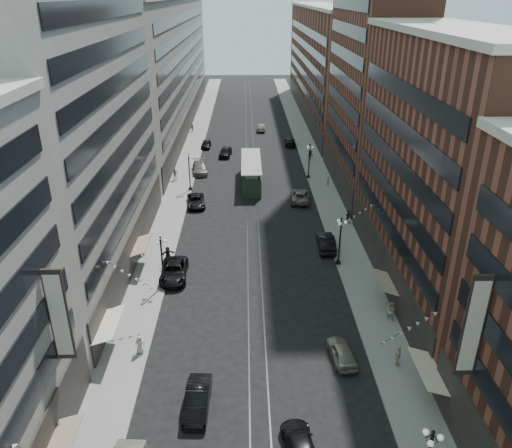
{
  "coord_description": "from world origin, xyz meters",
  "views": [
    {
      "loc": [
        -0.82,
        -15.44,
        27.15
      ],
      "look_at": [
        0.2,
        32.06,
        5.0
      ],
      "focal_mm": 35.0,
      "sensor_mm": 36.0,
      "label": 1
    }
  ],
  "objects": [
    {
      "name": "car_9",
      "position": [
        -8.4,
        77.71,
        0.72
      ],
      "size": [
        1.9,
        4.29,
        1.44
      ],
      "primitive_type": "imported",
      "rotation": [
        0.0,
        0.0,
        -0.05
      ],
      "color": "black",
      "rests_on": "ground"
    },
    {
      "name": "car_6",
      "position": [
        2.47,
        7.55,
        0.69
      ],
      "size": [
        2.38,
        4.91,
        1.38
      ],
      "primitive_type": "imported",
      "rotation": [
        0.0,
        0.0,
        3.24
      ],
      "color": "black",
      "rests_on": "ground"
    },
    {
      "name": "car_4",
      "position": [
        6.8,
        16.55,
        0.73
      ],
      "size": [
        2.19,
        4.45,
        1.46
      ],
      "primitive_type": "imported",
      "rotation": [
        0.0,
        0.0,
        3.25
      ],
      "color": "slate",
      "rests_on": "ground"
    },
    {
      "name": "pedestrian_extra_1",
      "position": [
        -12.12,
        89.4,
        0.92
      ],
      "size": [
        1.01,
        0.97,
        1.54
      ],
      "primitive_type": "imported",
      "rotation": [
        0.0,
        0.0,
        0.74
      ],
      "color": "black",
      "rests_on": "sidewalk_west"
    },
    {
      "name": "car_7",
      "position": [
        -7.8,
        49.03,
        0.72
      ],
      "size": [
        3.02,
        5.42,
        1.43
      ],
      "primitive_type": "imported",
      "rotation": [
        0.0,
        0.0,
        0.13
      ],
      "color": "black",
      "rests_on": "ground"
    },
    {
      "name": "car_11",
      "position": [
        6.91,
        50.49,
        0.79
      ],
      "size": [
        3.18,
        5.89,
        1.57
      ],
      "primitive_type": "imported",
      "rotation": [
        0.0,
        0.0,
        3.04
      ],
      "color": "slate",
      "rests_on": "ground"
    },
    {
      "name": "lamppost_se_mid",
      "position": [
        9.2,
        60.0,
        3.1
      ],
      "size": [
        1.03,
        1.14,
        5.52
      ],
      "color": "black",
      "rests_on": "sidewalk_east"
    },
    {
      "name": "sidewalk_east",
      "position": [
        11.0,
        70.0,
        0.07
      ],
      "size": [
        4.0,
        180.0,
        0.15
      ],
      "primitive_type": "cube",
      "color": "gray",
      "rests_on": "ground"
    },
    {
      "name": "ground",
      "position": [
        0.0,
        60.0,
        0.0
      ],
      "size": [
        220.0,
        220.0,
        0.0
      ],
      "primitive_type": "plane",
      "color": "black",
      "rests_on": "ground"
    },
    {
      "name": "pedestrian_5",
      "position": [
        -9.5,
        33.13,
        0.99
      ],
      "size": [
        1.63,
        0.96,
        1.69
      ],
      "primitive_type": "imported",
      "rotation": [
        0.0,
        0.0,
        0.35
      ],
      "color": "black",
      "rests_on": "sidewalk_west"
    },
    {
      "name": "lamppost_sw_mid",
      "position": [
        -9.2,
        55.0,
        3.1
      ],
      "size": [
        1.03,
        1.14,
        5.52
      ],
      "color": "black",
      "rests_on": "sidewalk_west"
    },
    {
      "name": "pedestrian_6",
      "position": [
        -11.98,
        59.35,
        1.12
      ],
      "size": [
        1.2,
        0.67,
        1.94
      ],
      "primitive_type": "imported",
      "rotation": [
        0.0,
        0.0,
        3.01
      ],
      "color": "#9D9482",
      "rests_on": "sidewalk_west"
    },
    {
      "name": "lamppost_se_far",
      "position": [
        9.2,
        32.0,
        3.1
      ],
      "size": [
        1.03,
        1.14,
        5.52
      ],
      "color": "black",
      "rests_on": "sidewalk_east"
    },
    {
      "name": "rail_east",
      "position": [
        0.7,
        70.0,
        0.01
      ],
      "size": [
        0.12,
        180.0,
        0.02
      ],
      "primitive_type": "cube",
      "color": "#2D2D33",
      "rests_on": "ground"
    },
    {
      "name": "car_2",
      "position": [
        -8.4,
        29.66,
        0.8
      ],
      "size": [
        2.84,
        5.85,
        1.6
      ],
      "primitive_type": "imported",
      "rotation": [
        0.0,
        0.0,
        0.03
      ],
      "color": "black",
      "rests_on": "ground"
    },
    {
      "name": "pedestrian_9",
      "position": [
        10.61,
        69.19,
        1.02
      ],
      "size": [
        1.21,
        0.76,
        1.74
      ],
      "primitive_type": "imported",
      "rotation": [
        0.0,
        0.0,
        -0.28
      ],
      "color": "black",
      "rests_on": "sidewalk_east"
    },
    {
      "name": "car_8",
      "position": [
        -8.4,
        63.09,
        0.84
      ],
      "size": [
        3.08,
        6.05,
        1.68
      ],
      "primitive_type": "imported",
      "rotation": [
        0.0,
        0.0,
        0.13
      ],
      "color": "#646159",
      "rests_on": "ground"
    },
    {
      "name": "sidewalk_west",
      "position": [
        -11.0,
        70.0,
        0.07
      ],
      "size": [
        4.0,
        180.0,
        0.15
      ],
      "primitive_type": "cube",
      "color": "gray",
      "rests_on": "ground"
    },
    {
      "name": "pedestrian_2",
      "position": [
        -12.5,
        34.27,
        0.98
      ],
      "size": [
        0.91,
        0.71,
        1.66
      ],
      "primitive_type": "imported",
      "rotation": [
        0.0,
        0.0,
        0.38
      ],
      "color": "black",
      "rests_on": "sidewalk_west"
    },
    {
      "name": "lamppost_sw_far",
      "position": [
        -9.2,
        28.0,
        3.1
      ],
      "size": [
        1.03,
        1.14,
        5.52
      ],
      "color": "black",
      "rests_on": "sidewalk_west"
    },
    {
      "name": "pedestrian_1",
      "position": [
        -9.65,
        17.55,
        0.96
      ],
      "size": [
        0.83,
        0.51,
        1.62
      ],
      "primitive_type": "imported",
      "rotation": [
        0.0,
        0.0,
        3.04
      ],
      "color": "#A79B8B",
      "rests_on": "sidewalk_west"
    },
    {
      "name": "pedestrian_extra_0",
      "position": [
        12.15,
        21.79,
        1.05
      ],
      "size": [
        0.98,
        0.92,
        1.79
      ],
      "primitive_type": "imported",
      "rotation": [
        0.0,
        0.0,
        2.45
      ],
      "color": "#B0AB91",
      "rests_on": "sidewalk_east"
    },
    {
      "name": "pedestrian_4",
      "position": [
        11.08,
        15.6,
        1.08
      ],
      "size": [
        0.75,
        1.18,
        1.86
      ],
      "primitive_type": "imported",
      "rotation": [
        0.0,
        0.0,
        1.32
      ],
      "color": "beige",
      "rests_on": "sidewalk_east"
    },
    {
      "name": "pedestrian_8",
      "position": [
        11.71,
        56.06,
        0.93
      ],
      "size": [
        0.68,
        0.63,
        1.56
      ],
      "primitive_type": "imported",
      "rotation": [
        0.0,
        0.0,
        3.73
      ],
      "color": "gray",
      "rests_on": "sidewalk_east"
    },
    {
      "name": "building_west_far",
      "position": [
        -17.0,
        96.0,
        13.0
      ],
      "size": [
        8.0,
        90.0,
        26.0
      ],
      "primitive_type": "cube",
      "color": "#9B968A",
      "rests_on": "ground"
    },
    {
      "name": "car_12",
      "position": [
        7.86,
        79.14,
        0.72
      ],
      "size": [
        2.19,
        5.04,
        1.44
      ],
      "primitive_type": "imported",
      "rotation": [
        0.0,
        0.0,
        3.11
      ],
      "color": "black",
      "rests_on": "ground"
    },
    {
      "name": "building_east_tower",
      "position": [
        17.0,
        56.0,
        21.0
      ],
      "size": [
        8.0,
        26.0,
        42.0
      ],
      "primitive_type": "cube",
      "color": "brown",
      "rests_on": "ground"
    },
    {
      "name": "building_east_far",
      "position": [
        17.0,
        105.0,
        12.0
      ],
      "size": [
        8.0,
        72.0,
        24.0
      ],
      "primitive_type": "cube",
      "color": "brown",
      "rests_on": "ground"
    },
    {
      "name": "car_13",
      "position": [
        -4.5,
        72.17,
        0.83
      ],
      "size": [
        2.53,
        5.05,
        1.65
      ],
      "primitive_type": "imported",
      "rotation": [
        0.0,
        0.0,
        -0.12
      ],
      "color": "black",
      "rests_on": "ground"
    },
    {
      "name": "car_10",
      "position": [
        8.4,
        35.82,
        0.86
      ],
      "size": [
        1.93,
        5.24,
        1.71
      ],
      "primitive_type": "imported",
      "rotation": [
        0.0,
        0.0,
        3.12
      ],
      "color": "black",
      "rests_on": "ground"
    },
    {
      "name": "rail_west",
      "position": [
        -0.7,
        70.0,
        0.01
      ],
      "size": [
        0.12,
        180.0,
        0.02
      ],
      "primitive_type": "cube",
      "color": "#2D2D33",
      "rests_on": "ground"
    },
    {
      "name": "car_5",
      "position": [
        -4.42,
        11.54,
        0.79
      ],
      "size": [
        1.82,
        4.85,
        1.58
      ],
      "primitive_type": "imported",
      "rotation": [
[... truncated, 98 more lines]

